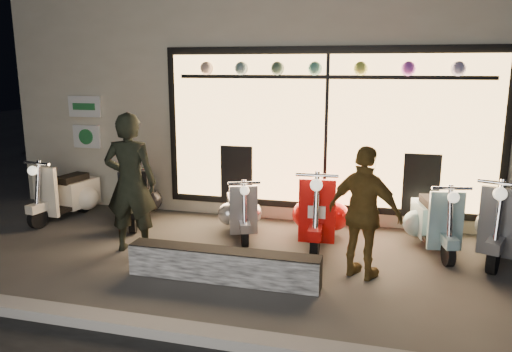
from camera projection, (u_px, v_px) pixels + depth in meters
The scene contains 12 objects.
ground at pixel (245, 262), 6.69m from camera, with size 40.00×40.00×0.00m, color #383533.
kerb at pixel (187, 333), 4.79m from camera, with size 40.00×0.25×0.12m, color slate.
shop_building at pixel (308, 88), 10.94m from camera, with size 10.20×6.23×4.20m.
graffiti_barrier at pixel (223, 265), 6.06m from camera, with size 2.38×0.28×0.40m, color black.
scooter_silver at pixel (241, 210), 7.81m from camera, with size 0.72×1.26×0.91m.
scooter_red at pixel (320, 211), 7.46m from camera, with size 0.55×1.57×1.12m.
scooter_black at pixel (138, 197), 8.47m from camera, with size 0.77×1.38×0.99m.
scooter_cream at pixel (71, 193), 8.65m from camera, with size 0.60×1.45×1.03m.
scooter_blue at pixel (433, 220), 7.18m from camera, with size 0.64×1.42×1.01m.
scooter_grey at pixel (507, 223), 6.86m from camera, with size 0.87×1.57×1.13m.
man at pixel (131, 183), 6.91m from camera, with size 0.72×0.47×1.96m, color black.
woman at pixel (364, 213), 6.04m from camera, with size 0.96×0.40×1.65m, color brown.
Camera 1 is at (1.77, -6.03, 2.56)m, focal length 35.00 mm.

